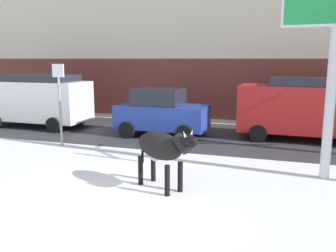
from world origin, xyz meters
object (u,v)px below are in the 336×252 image
car_white_van (38,99)px  car_blue_hatchback (162,112)px  car_red_van (304,107)px  pedestrian_near_billboard (157,102)px  pedestrian_by_cars (311,107)px  street_sign (60,98)px  cow_black (162,147)px

car_white_van → car_blue_hatchback: 5.87m
car_red_van → pedestrian_near_billboard: 7.35m
pedestrian_by_cars → pedestrian_near_billboard: bearing=180.0°
pedestrian_near_billboard → street_sign: size_ratio=0.61×
car_red_van → cow_black: bearing=-117.0°
cow_black → pedestrian_by_cars: bearing=68.1°
pedestrian_near_billboard → pedestrian_by_cars: size_ratio=1.00×
cow_black → car_blue_hatchback: car_blue_hatchback is taller
cow_black → car_red_van: 7.32m
car_white_van → pedestrian_by_cars: bearing=17.3°
car_white_van → pedestrian_by_cars: (11.54, 3.60, -0.36)m
cow_black → street_sign: size_ratio=0.65×
car_white_van → pedestrian_by_cars: 12.10m
car_red_van → pedestrian_by_cars: car_red_van is taller
car_blue_hatchback → pedestrian_by_cars: 6.82m
pedestrian_near_billboard → street_sign: (-1.22, -6.45, 0.79)m
car_white_van → pedestrian_near_billboard: size_ratio=2.67×
cow_black → street_sign: bearing=148.1°
car_white_van → car_red_van: 11.12m
car_blue_hatchback → car_red_van: (5.24, 0.93, 0.32)m
car_white_van → car_red_van: same height
cow_black → car_white_van: 9.68m
car_red_van → street_sign: street_sign is taller
cow_black → pedestrian_near_billboard: pedestrian_near_billboard is taller
street_sign → pedestrian_near_billboard: bearing=79.3°
pedestrian_near_billboard → car_red_van: bearing=-22.7°
cow_black → street_sign: 5.55m
car_red_van → pedestrian_by_cars: bearing=81.0°
car_blue_hatchback → street_sign: street_sign is taller
car_red_van → street_sign: bearing=-155.7°
cow_black → pedestrian_by_cars: 10.09m
cow_black → pedestrian_by_cars: pedestrian_by_cars is taller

